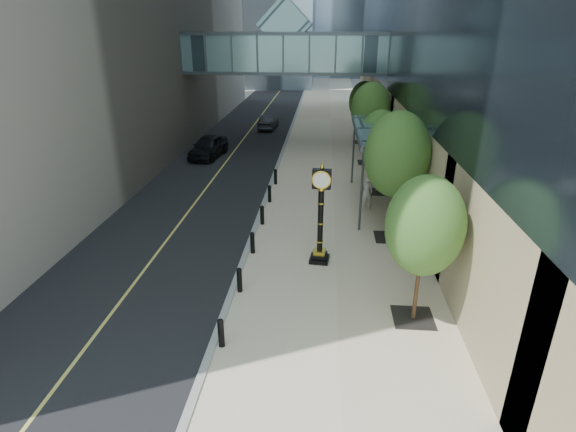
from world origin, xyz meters
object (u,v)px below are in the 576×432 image
object	(u,v)px
pedestrian	(367,192)
car_far	(268,122)
street_clock	(320,221)
car_near	(208,146)

from	to	relation	value
pedestrian	car_far	distance (m)	22.41
car_far	street_clock	bearing A→B (deg)	105.42
street_clock	car_far	xyz separation A→B (m)	(-5.53, 27.31, -1.23)
street_clock	car_near	size ratio (longest dim) A/B	0.89
car_near	car_far	size ratio (longest dim) A/B	1.19
street_clock	car_far	bearing A→B (deg)	107.62
street_clock	car_far	size ratio (longest dim) A/B	1.05
street_clock	pedestrian	distance (m)	6.90
car_near	car_far	bearing A→B (deg)	79.73
car_near	street_clock	bearing A→B (deg)	-54.56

